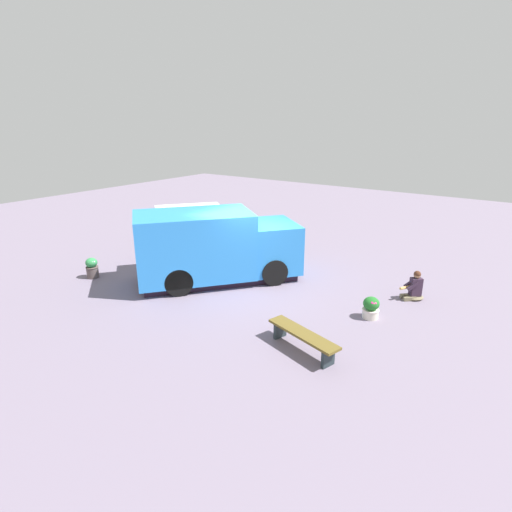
% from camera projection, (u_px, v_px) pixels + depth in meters
% --- Properties ---
extents(ground_plane, '(40.00, 40.00, 0.00)m').
position_uv_depth(ground_plane, '(248.00, 282.00, 12.99)').
color(ground_plane, slate).
extents(food_truck, '(5.17, 4.73, 2.24)m').
position_uv_depth(food_truck, '(214.00, 248.00, 12.81)').
color(food_truck, '#2B84DE').
rests_on(food_truck, ground_plane).
extents(person_customer, '(0.74, 0.72, 0.85)m').
position_uv_depth(person_customer, '(414.00, 288.00, 11.66)').
color(person_customer, '#776D51').
rests_on(person_customer, ground_plane).
extents(planter_flowering_near, '(0.40, 0.40, 0.67)m').
position_uv_depth(planter_flowering_near, '(92.00, 268.00, 13.25)').
color(planter_flowering_near, '#564845').
rests_on(planter_flowering_near, ground_plane).
extents(planter_flowering_far, '(0.49, 0.49, 0.74)m').
position_uv_depth(planter_flowering_far, '(242.00, 229.00, 17.90)').
color(planter_flowering_far, gray).
rests_on(planter_flowering_far, ground_plane).
extents(planter_flowering_side, '(0.44, 0.44, 0.58)m').
position_uv_depth(planter_flowering_side, '(371.00, 308.00, 10.54)').
color(planter_flowering_side, beige).
rests_on(planter_flowering_side, ground_plane).
extents(plaza_bench, '(0.93, 1.93, 0.46)m').
position_uv_depth(plaza_bench, '(303.00, 337.00, 9.00)').
color(plaza_bench, brown).
rests_on(plaza_bench, ground_plane).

